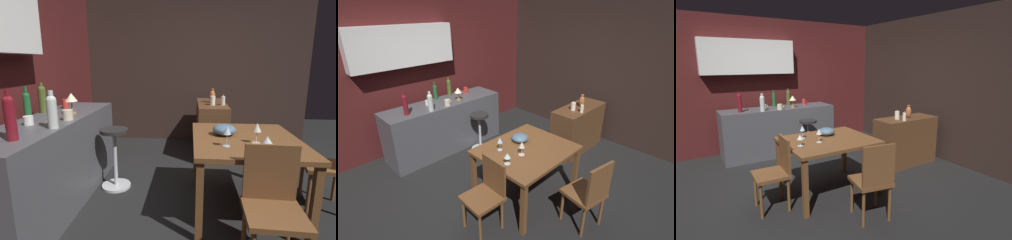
% 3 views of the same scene
% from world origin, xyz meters
% --- Properties ---
extents(ground_plane, '(9.00, 9.00, 0.00)m').
position_xyz_m(ground_plane, '(0.00, 0.00, 0.00)').
color(ground_plane, black).
extents(wall_side_right, '(0.10, 4.40, 2.60)m').
position_xyz_m(wall_side_right, '(2.55, 0.30, 1.30)').
color(wall_side_right, '#33231E').
rests_on(wall_side_right, ground_plane).
extents(dining_table, '(1.17, 0.99, 0.74)m').
position_xyz_m(dining_table, '(0.14, -0.35, 0.65)').
color(dining_table, brown).
rests_on(dining_table, ground_plane).
extents(kitchen_counter, '(2.10, 0.60, 0.90)m').
position_xyz_m(kitchen_counter, '(0.10, 1.55, 0.45)').
color(kitchen_counter, '#4C4C51').
rests_on(kitchen_counter, ground_plane).
extents(sideboard_cabinet, '(1.10, 0.44, 0.82)m').
position_xyz_m(sideboard_cabinet, '(1.77, -0.16, 0.41)').
color(sideboard_cabinet, '#56351E').
rests_on(sideboard_cabinet, ground_plane).
extents(chair_near_window, '(0.42, 0.42, 0.88)m').
position_xyz_m(chair_near_window, '(-0.60, -0.41, 0.48)').
color(chair_near_window, brown).
rests_on(chair_near_window, ground_plane).
extents(chair_by_doorway, '(0.47, 0.47, 0.91)m').
position_xyz_m(chair_by_doorway, '(0.22, -1.24, 0.49)').
color(chair_by_doorway, brown).
rests_on(chair_by_doorway, ground_plane).
extents(bar_stool, '(0.34, 0.34, 0.71)m').
position_xyz_m(bar_stool, '(0.48, 1.03, 0.38)').
color(bar_stool, '#262323').
rests_on(bar_stool, ground_plane).
extents(wine_glass_left, '(0.07, 0.07, 0.18)m').
position_xyz_m(wine_glass_left, '(-0.13, -0.14, 0.88)').
color(wine_glass_left, silver).
rests_on(wine_glass_left, dining_table).
extents(wine_glass_right, '(0.08, 0.08, 0.14)m').
position_xyz_m(wine_glass_right, '(-0.29, -0.43, 0.85)').
color(wine_glass_right, silver).
rests_on(wine_glass_right, dining_table).
extents(wine_glass_center, '(0.08, 0.08, 0.18)m').
position_xyz_m(wine_glass_center, '(-0.02, -0.41, 0.88)').
color(wine_glass_center, silver).
rests_on(wine_glass_center, dining_table).
extents(fruit_bowl, '(0.23, 0.23, 0.11)m').
position_xyz_m(fruit_bowl, '(0.22, -0.16, 0.79)').
color(fruit_bowl, slate).
rests_on(fruit_bowl, dining_table).
extents(wine_bottle_clear, '(0.08, 0.08, 0.32)m').
position_xyz_m(wine_bottle_clear, '(-0.25, 1.33, 1.06)').
color(wine_bottle_clear, silver).
rests_on(wine_bottle_clear, kitchen_counter).
extents(wine_bottle_ruby, '(0.08, 0.08, 0.36)m').
position_xyz_m(wine_bottle_ruby, '(-0.61, 1.44, 1.08)').
color(wine_bottle_ruby, maroon).
rests_on(wine_bottle_ruby, kitchen_counter).
extents(wine_bottle_green, '(0.07, 0.07, 0.32)m').
position_xyz_m(wine_bottle_green, '(0.09, 1.77, 1.04)').
color(wine_bottle_green, '#1E592D').
rests_on(wine_bottle_green, kitchen_counter).
extents(wine_bottle_olive, '(0.08, 0.08, 0.33)m').
position_xyz_m(wine_bottle_olive, '(0.40, 1.79, 1.06)').
color(wine_bottle_olive, '#475623').
rests_on(wine_bottle_olive, kitchen_counter).
extents(cup_white, '(0.12, 0.08, 0.08)m').
position_xyz_m(cup_white, '(-0.15, 1.61, 0.94)').
color(cup_white, white).
rests_on(cup_white, kitchen_counter).
extents(cup_red, '(0.11, 0.07, 0.11)m').
position_xyz_m(cup_red, '(0.69, 1.68, 0.96)').
color(cup_red, red).
rests_on(cup_red, kitchen_counter).
extents(cup_cream, '(0.13, 0.10, 0.10)m').
position_xyz_m(cup_cream, '(0.07, 1.36, 0.95)').
color(cup_cream, beige).
rests_on(cup_cream, kitchen_counter).
extents(counter_lamp, '(0.13, 0.13, 0.23)m').
position_xyz_m(counter_lamp, '(0.35, 1.44, 1.07)').
color(counter_lamp, '#A58447').
rests_on(counter_lamp, kitchen_counter).
extents(pillar_candle_tall, '(0.08, 0.08, 0.16)m').
position_xyz_m(pillar_candle_tall, '(1.56, -0.15, 0.89)').
color(pillar_candle_tall, white).
rests_on(pillar_candle_tall, sideboard_cabinet).
extents(pillar_candle_short, '(0.06, 0.06, 0.16)m').
position_xyz_m(pillar_candle_short, '(1.57, -0.31, 0.89)').
color(pillar_candle_short, white).
rests_on(pillar_candle_short, sideboard_cabinet).
extents(vase_copper, '(0.10, 0.10, 0.22)m').
position_xyz_m(vase_copper, '(1.81, -0.17, 0.92)').
color(vase_copper, '#B26038').
rests_on(vase_copper, sideboard_cabinet).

